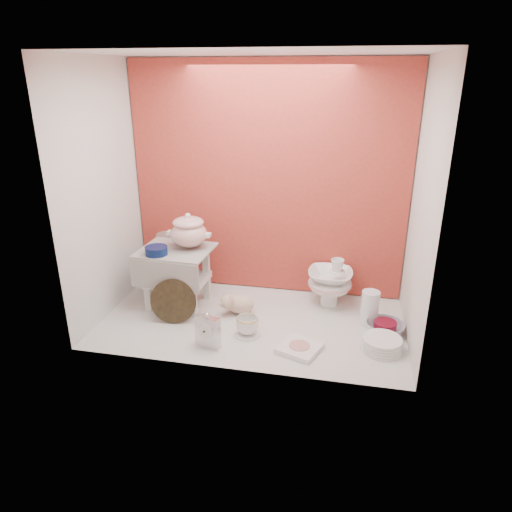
{
  "coord_description": "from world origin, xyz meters",
  "views": [
    {
      "loc": [
        0.52,
        -2.44,
        1.41
      ],
      "look_at": [
        0.02,
        0.02,
        0.42
      ],
      "focal_mm": 32.81,
      "sensor_mm": 36.0,
      "label": 1
    }
  ],
  "objects_px": {
    "gold_rim_teacup": "(247,325)",
    "porcelain_tower": "(330,282)",
    "dinner_plate_stack": "(382,344)",
    "blue_white_vase": "(162,276)",
    "mantel_clock": "(208,330)",
    "crystal_bowl": "(385,328)",
    "floral_platter": "(169,258)",
    "step_stool": "(178,277)",
    "soup_tureen": "(189,230)",
    "plush_pig": "(240,304)"
  },
  "relations": [
    {
      "from": "soup_tureen",
      "to": "blue_white_vase",
      "type": "bearing_deg",
      "value": 154.57
    },
    {
      "from": "plush_pig",
      "to": "crystal_bowl",
      "type": "distance_m",
      "value": 0.88
    },
    {
      "from": "step_stool",
      "to": "gold_rim_teacup",
      "type": "xyz_separation_m",
      "value": [
        0.52,
        -0.28,
        -0.13
      ]
    },
    {
      "from": "step_stool",
      "to": "crystal_bowl",
      "type": "height_order",
      "value": "step_stool"
    },
    {
      "from": "step_stool",
      "to": "dinner_plate_stack",
      "type": "relative_size",
      "value": 1.92
    },
    {
      "from": "blue_white_vase",
      "to": "plush_pig",
      "type": "distance_m",
      "value": 0.64
    },
    {
      "from": "crystal_bowl",
      "to": "porcelain_tower",
      "type": "height_order",
      "value": "porcelain_tower"
    },
    {
      "from": "floral_platter",
      "to": "dinner_plate_stack",
      "type": "distance_m",
      "value": 1.57
    },
    {
      "from": "floral_platter",
      "to": "crystal_bowl",
      "type": "distance_m",
      "value": 1.53
    },
    {
      "from": "mantel_clock",
      "to": "gold_rim_teacup",
      "type": "height_order",
      "value": "mantel_clock"
    },
    {
      "from": "porcelain_tower",
      "to": "crystal_bowl",
      "type": "bearing_deg",
      "value": -41.99
    },
    {
      "from": "soup_tureen",
      "to": "dinner_plate_stack",
      "type": "distance_m",
      "value": 1.32
    },
    {
      "from": "mantel_clock",
      "to": "gold_rim_teacup",
      "type": "bearing_deg",
      "value": 56.63
    },
    {
      "from": "gold_rim_teacup",
      "to": "dinner_plate_stack",
      "type": "bearing_deg",
      "value": -0.74
    },
    {
      "from": "blue_white_vase",
      "to": "porcelain_tower",
      "type": "bearing_deg",
      "value": 1.1
    },
    {
      "from": "plush_pig",
      "to": "gold_rim_teacup",
      "type": "distance_m",
      "value": 0.26
    },
    {
      "from": "blue_white_vase",
      "to": "porcelain_tower",
      "type": "distance_m",
      "value": 1.14
    },
    {
      "from": "plush_pig",
      "to": "crystal_bowl",
      "type": "xyz_separation_m",
      "value": [
        0.88,
        -0.07,
        -0.03
      ]
    },
    {
      "from": "mantel_clock",
      "to": "crystal_bowl",
      "type": "bearing_deg",
      "value": 34.3
    },
    {
      "from": "gold_rim_teacup",
      "to": "porcelain_tower",
      "type": "height_order",
      "value": "porcelain_tower"
    },
    {
      "from": "soup_tureen",
      "to": "blue_white_vase",
      "type": "xyz_separation_m",
      "value": [
        -0.25,
        0.12,
        -0.38
      ]
    },
    {
      "from": "plush_pig",
      "to": "gold_rim_teacup",
      "type": "xyz_separation_m",
      "value": [
        0.1,
        -0.24,
        -0.01
      ]
    },
    {
      "from": "blue_white_vase",
      "to": "dinner_plate_stack",
      "type": "relative_size",
      "value": 0.96
    },
    {
      "from": "step_stool",
      "to": "mantel_clock",
      "type": "distance_m",
      "value": 0.57
    },
    {
      "from": "gold_rim_teacup",
      "to": "floral_platter",
      "type": "bearing_deg",
      "value": 140.19
    },
    {
      "from": "step_stool",
      "to": "crystal_bowl",
      "type": "bearing_deg",
      "value": -1.96
    },
    {
      "from": "crystal_bowl",
      "to": "floral_platter",
      "type": "bearing_deg",
      "value": 164.5
    },
    {
      "from": "soup_tureen",
      "to": "crystal_bowl",
      "type": "xyz_separation_m",
      "value": [
        1.22,
        -0.16,
        -0.46
      ]
    },
    {
      "from": "soup_tureen",
      "to": "blue_white_vase",
      "type": "height_order",
      "value": "soup_tureen"
    },
    {
      "from": "blue_white_vase",
      "to": "mantel_clock",
      "type": "relative_size",
      "value": 1.08
    },
    {
      "from": "porcelain_tower",
      "to": "blue_white_vase",
      "type": "bearing_deg",
      "value": -178.9
    },
    {
      "from": "plush_pig",
      "to": "porcelain_tower",
      "type": "bearing_deg",
      "value": 11.5
    },
    {
      "from": "blue_white_vase",
      "to": "plush_pig",
      "type": "relative_size",
      "value": 0.97
    },
    {
      "from": "blue_white_vase",
      "to": "soup_tureen",
      "type": "bearing_deg",
      "value": -25.43
    },
    {
      "from": "dinner_plate_stack",
      "to": "porcelain_tower",
      "type": "height_order",
      "value": "porcelain_tower"
    },
    {
      "from": "soup_tureen",
      "to": "gold_rim_teacup",
      "type": "relative_size",
      "value": 2.07
    },
    {
      "from": "floral_platter",
      "to": "blue_white_vase",
      "type": "bearing_deg",
      "value": -92.01
    },
    {
      "from": "crystal_bowl",
      "to": "porcelain_tower",
      "type": "relative_size",
      "value": 0.68
    },
    {
      "from": "soup_tureen",
      "to": "plush_pig",
      "type": "height_order",
      "value": "soup_tureen"
    },
    {
      "from": "floral_platter",
      "to": "soup_tureen",
      "type": "bearing_deg",
      "value": -44.49
    },
    {
      "from": "soup_tureen",
      "to": "porcelain_tower",
      "type": "xyz_separation_m",
      "value": [
        0.88,
        0.14,
        -0.33
      ]
    },
    {
      "from": "step_stool",
      "to": "floral_platter",
      "type": "bearing_deg",
      "value": 123.86
    },
    {
      "from": "crystal_bowl",
      "to": "porcelain_tower",
      "type": "bearing_deg",
      "value": 138.01
    },
    {
      "from": "crystal_bowl",
      "to": "blue_white_vase",
      "type": "bearing_deg",
      "value": 169.14
    },
    {
      "from": "floral_platter",
      "to": "plush_pig",
      "type": "height_order",
      "value": "floral_platter"
    },
    {
      "from": "dinner_plate_stack",
      "to": "soup_tureen",
      "type": "bearing_deg",
      "value": 163.99
    },
    {
      "from": "soup_tureen",
      "to": "mantel_clock",
      "type": "height_order",
      "value": "soup_tureen"
    },
    {
      "from": "gold_rim_teacup",
      "to": "crystal_bowl",
      "type": "bearing_deg",
      "value": 12.49
    },
    {
      "from": "step_stool",
      "to": "mantel_clock",
      "type": "height_order",
      "value": "step_stool"
    },
    {
      "from": "crystal_bowl",
      "to": "gold_rim_teacup",
      "type": "bearing_deg",
      "value": -167.51
    }
  ]
}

